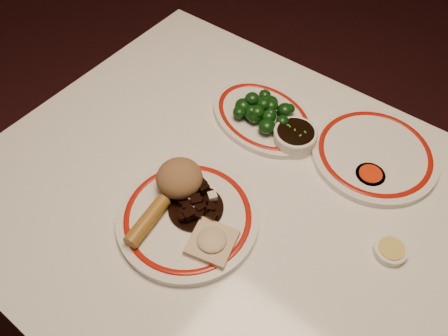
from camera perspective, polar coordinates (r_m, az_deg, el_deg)
ground at (r=1.59m, az=2.49°, el=-19.78°), size 7.00×7.00×0.00m
dining_table at (r=0.99m, az=3.83°, el=-8.14°), size 1.20×0.90×0.75m
main_plate at (r=0.89m, az=-4.74°, el=-6.47°), size 0.34×0.34×0.02m
rice_mound at (r=0.89m, az=-5.84°, el=-1.31°), size 0.10×0.10×0.07m
spring_roll at (r=0.87m, az=-9.96°, el=-6.81°), size 0.05×0.12×0.03m
fried_wonton at (r=0.84m, az=-1.59°, el=-9.56°), size 0.10×0.10×0.02m
stirfry_heap at (r=0.88m, az=-3.66°, el=-4.78°), size 0.11×0.11×0.03m
broccoli_plate at (r=1.06m, az=5.15°, el=6.67°), size 0.32×0.29×0.02m
broccoli_pile at (r=1.04m, az=4.89°, el=7.65°), size 0.14×0.12×0.05m
soy_bowl at (r=1.01m, az=9.21°, el=3.94°), size 0.10×0.10×0.04m
sweet_sour_dish at (r=0.99m, az=18.48°, el=-1.01°), size 0.06×0.06×0.02m
mustard_dish at (r=0.91m, az=20.89°, el=-10.01°), size 0.06×0.06×0.02m
far_plate at (r=1.04m, az=19.04°, el=1.79°), size 0.30×0.30×0.02m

